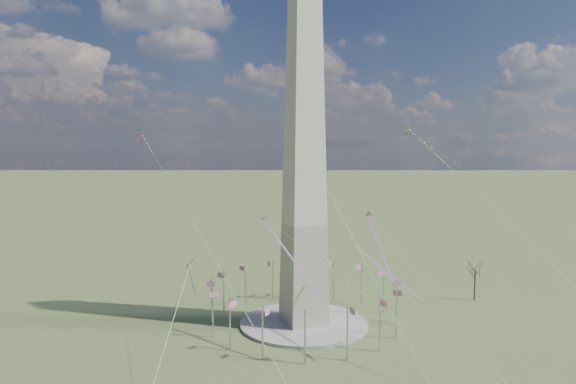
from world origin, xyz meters
name	(u,v)px	position (x,y,z in m)	size (l,w,h in m)	color
ground	(304,324)	(0.00, 0.00, 0.00)	(2000.00, 2000.00, 0.00)	#515F2F
plaza	(304,323)	(0.00, 0.00, 0.40)	(36.00, 36.00, 0.80)	#B0ACA1
washington_monument	(304,154)	(0.00, 0.00, 47.95)	(15.56, 15.56, 100.00)	#B4AE96
flagpole_ring	(304,299)	(0.00, 0.00, 7.27)	(54.40, 54.40, 13.00)	#AEB1B5
tree_near	(475,267)	(60.66, 0.45, 11.01)	(8.82, 8.82, 15.43)	#403727
kite_delta_black	(413,132)	(36.65, 2.34, 54.50)	(17.93, 16.29, 16.28)	black
kite_diamond_purple	(191,266)	(-31.67, -0.74, 19.68)	(2.65, 3.39, 9.88)	#3C186F
kite_streamer_left	(377,238)	(10.52, -21.11, 27.80)	(5.82, 20.26, 14.09)	#DE4C23
kite_streamer_mid	(282,243)	(-10.94, -11.46, 26.12)	(7.41, 23.93, 16.72)	#DE4C23
kite_streamer_right	(377,263)	(22.46, -1.85, 16.16)	(13.92, 18.51, 15.06)	#DE4C23
kite_small_red	(141,135)	(-39.33, 37.91, 53.45)	(1.41, 2.10, 4.48)	red
kite_small_white	(287,113)	(14.68, 50.67, 62.27)	(1.55, 2.22, 4.63)	white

